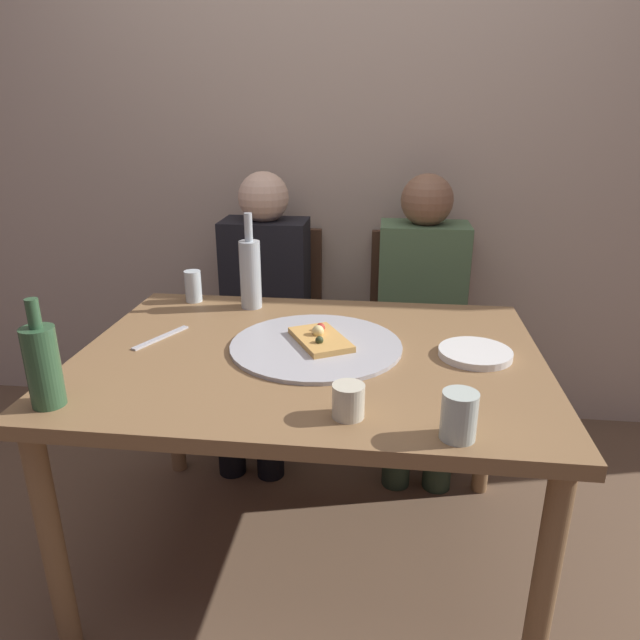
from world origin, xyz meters
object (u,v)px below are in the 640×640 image
pizza_tray (316,345)px  tumbler_far (459,416)px  dining_table (309,377)px  chair_right (418,324)px  wine_bottle (43,365)px  beer_bottle (250,272)px  pizza_slice_last (320,338)px  table_knife (161,338)px  tumbler_near (348,401)px  guest_in_beanie (422,308)px  wine_glass (193,286)px  guest_in_sweater (262,301)px  chair_left (270,318)px  plate_stack (475,353)px

pizza_tray → tumbler_far: tumbler_far is taller
dining_table → chair_right: 0.97m
wine_bottle → beer_bottle: (0.32, 0.76, 0.02)m
pizza_slice_last → table_knife: size_ratio=1.16×
tumbler_near → guest_in_beanie: bearing=78.4°
dining_table → guest_in_beanie: 0.82m
wine_glass → guest_in_sweater: (0.18, 0.32, -0.16)m
dining_table → beer_bottle: (-0.26, 0.38, 0.21)m
chair_right → pizza_tray: bearing=67.7°
tumbler_near → guest_in_sweater: 1.19m
wine_bottle → guest_in_sweater: guest_in_sweater is taller
chair_left → chair_right: same height
pizza_tray → tumbler_near: size_ratio=6.35×
wine_bottle → plate_stack: (1.06, 0.41, -0.10)m
chair_right → guest_in_beanie: bearing=90.0°
tumbler_far → wine_glass: (-0.87, 0.84, 0.00)m
beer_bottle → tumbler_far: 1.02m
pizza_slice_last → beer_bottle: (-0.29, 0.32, 0.11)m
tumbler_near → chair_right: (0.22, 1.25, -0.27)m
pizza_slice_last → dining_table: bearing=-115.6°
pizza_slice_last → wine_glass: size_ratio=2.23×
pizza_slice_last → beer_bottle: bearing=131.5°
dining_table → chair_left: (-0.30, 0.89, -0.15)m
wine_glass → table_knife: bearing=-87.7°
beer_bottle → tumbler_far: size_ratio=3.09×
pizza_slice_last → chair_left: size_ratio=0.28×
pizza_slice_last → table_knife: 0.50m
chair_right → pizza_slice_last: bearing=68.0°
pizza_tray → plate_stack: 0.46m
pizza_slice_last → table_knife: bearing=-179.7°
chair_right → wine_glass: bearing=29.2°
pizza_tray → guest_in_beanie: guest_in_beanie is taller
dining_table → pizza_tray: size_ratio=2.62×
pizza_slice_last → wine_bottle: size_ratio=0.95×
dining_table → guest_in_beanie: (0.36, 0.74, -0.02)m
chair_left → tumbler_near: bearing=109.6°
wine_bottle → table_knife: 0.46m
beer_bottle → chair_left: beer_bottle is taller
chair_right → tumbler_near: bearing=79.8°
wine_bottle → tumbler_far: (0.96, -0.03, -0.05)m
wine_glass → guest_in_sweater: 0.40m
beer_bottle → table_knife: (-0.21, -0.33, -0.13)m
beer_bottle → chair_right: beer_bottle is taller
beer_bottle → guest_in_sweater: 0.43m
pizza_tray → pizza_slice_last: (0.01, 0.01, 0.02)m
plate_stack → table_knife: 0.95m
dining_table → chair_left: bearing=108.7°
beer_bottle → table_knife: beer_bottle is taller
wine_glass → guest_in_beanie: (0.85, 0.32, -0.16)m
beer_bottle → pizza_tray: bearing=-50.9°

